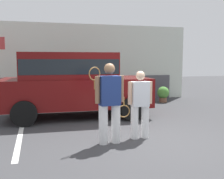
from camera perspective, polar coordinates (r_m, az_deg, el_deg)
ground_plane at (r=6.30m, az=6.23°, el=-10.63°), size 40.00×40.00×0.00m
parking_stripe_0 at (r=7.32m, az=-18.84°, el=-8.49°), size 0.12×4.40×0.01m
house_frontage at (r=11.97m, az=-4.96°, el=5.16°), size 9.19×0.40×3.37m
parked_suv at (r=8.62m, az=-8.26°, el=1.72°), size 4.68×2.33×2.05m
tennis_player_man at (r=5.82m, az=-0.56°, el=-2.68°), size 0.79×0.31×1.76m
tennis_player_woman at (r=6.25m, az=5.92°, el=-3.07°), size 0.85×0.26×1.58m
potted_plant_by_porch at (r=11.76m, az=10.82°, el=-0.85°), size 0.51×0.51×0.68m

